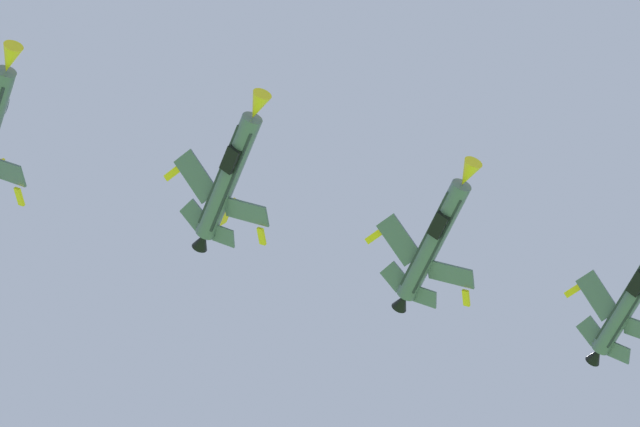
{
  "coord_description": "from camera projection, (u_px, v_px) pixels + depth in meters",
  "views": [
    {
      "loc": [
        2.83,
        -0.51,
        1.84
      ],
      "look_at": [
        34.61,
        66.69,
        107.94
      ],
      "focal_mm": 89.36,
      "sensor_mm": 36.0,
      "label": 1
    }
  ],
  "objects": [
    {
      "name": "fighter_jet_lead",
      "position": [
        632.0,
        296.0,
        137.13
      ],
      "size": [
        8.65,
        15.97,
        6.35
      ],
      "rotation": [
        0.0,
        -0.67,
        3.06
      ],
      "color": "#4C5666"
    },
    {
      "name": "fighter_jet_left_wing",
      "position": [
        434.0,
        238.0,
        131.73
      ],
      "size": [
        9.35,
        15.97,
        5.45
      ],
      "rotation": [
        0.0,
        -0.54,
        3.06
      ],
      "color": "#4C5666"
    },
    {
      "name": "fighter_jet_right_wing",
      "position": [
        229.0,
        174.0,
        128.5
      ],
      "size": [
        9.2,
        15.97,
        5.56
      ],
      "rotation": [
        0.0,
        -0.57,
        3.06
      ],
      "color": "#4C5666"
    }
  ]
}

